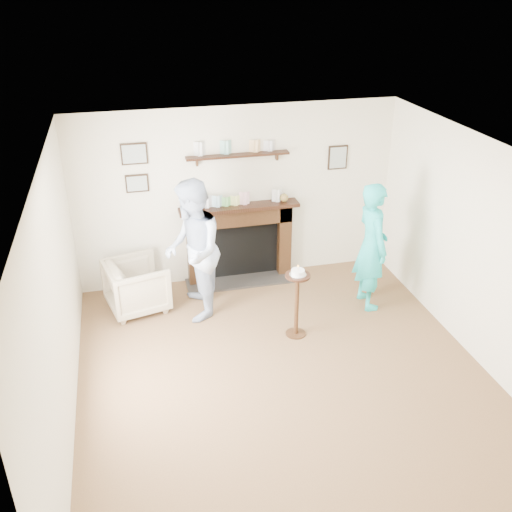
# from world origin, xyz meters

# --- Properties ---
(ground) EXTENTS (5.00, 5.00, 0.00)m
(ground) POSITION_xyz_m (0.00, 0.00, 0.00)
(ground) COLOR brown
(ground) RESTS_ON ground
(room_shell) EXTENTS (4.54, 5.02, 2.52)m
(room_shell) POSITION_xyz_m (-0.00, 0.70, 1.62)
(room_shell) COLOR beige
(room_shell) RESTS_ON ground
(armchair) EXTENTS (0.90, 0.89, 0.69)m
(armchair) POSITION_xyz_m (-1.50, 1.90, 0.00)
(armchair) COLOR tan
(armchair) RESTS_ON ground
(man) EXTENTS (0.77, 0.95, 1.84)m
(man) POSITION_xyz_m (-0.77, 1.59, 0.00)
(man) COLOR silver
(man) RESTS_ON ground
(woman) EXTENTS (0.42, 0.63, 1.72)m
(woman) POSITION_xyz_m (1.52, 1.29, 0.00)
(woman) COLOR teal
(woman) RESTS_ON ground
(pedestal_table) EXTENTS (0.30, 0.30, 0.97)m
(pedestal_table) POSITION_xyz_m (0.36, 0.81, 0.60)
(pedestal_table) COLOR black
(pedestal_table) RESTS_ON ground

